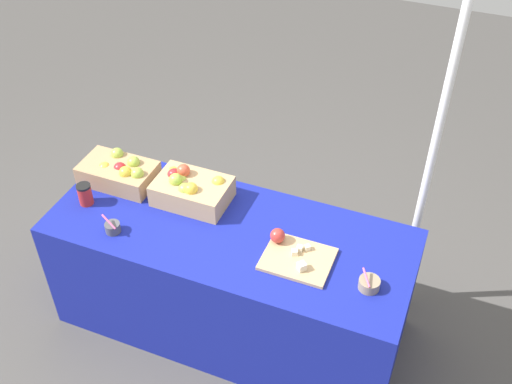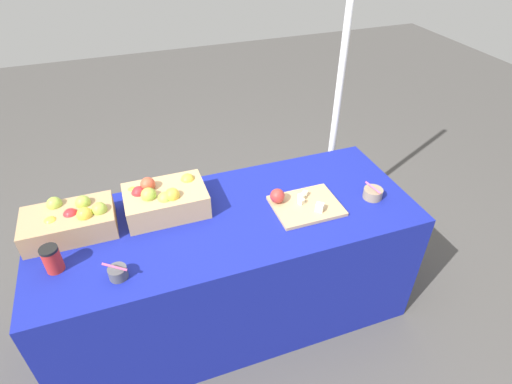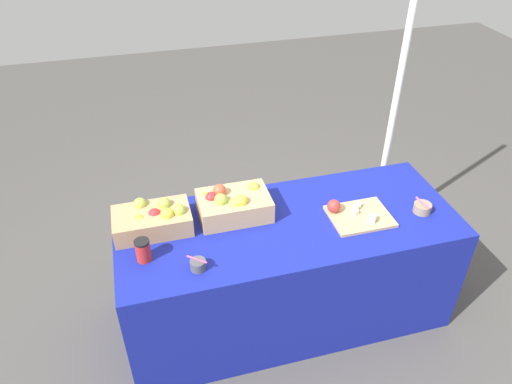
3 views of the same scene
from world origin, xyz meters
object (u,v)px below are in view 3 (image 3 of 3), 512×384
Objects in this scene: cutting_board_front at (355,214)px; sample_bowl_mid at (198,265)px; apple_crate_middle at (233,204)px; coffee_cup at (143,250)px; apple_crate_left at (153,219)px; tent_pole at (393,116)px; sample_bowl_near at (422,208)px.

cutting_board_front is 3.30× the size of sample_bowl_mid.
coffee_cup is (-0.51, -0.24, -0.01)m from apple_crate_middle.
tent_pole reaches higher than apple_crate_left.
coffee_cup is 1.80m from tent_pole.
tent_pole is (1.60, 0.41, 0.20)m from apple_crate_left.
apple_crate_left is at bearing -165.77° from tent_pole.
apple_crate_middle reaches higher than sample_bowl_near.
sample_bowl_near is 1.31m from sample_bowl_mid.
sample_bowl_mid is 0.83× the size of coffee_cup.
sample_bowl_near is at bearing -0.69° from coffee_cup.
apple_crate_left is 1.22× the size of cutting_board_front.
apple_crate_middle reaches higher than sample_bowl_mid.
cutting_board_front is 1.17m from coffee_cup.
sample_bowl_near is (1.48, -0.25, -0.04)m from apple_crate_left.
tent_pole is (1.67, 0.63, 0.20)m from coffee_cup.
apple_crate_left is 1.04× the size of apple_crate_middle.
coffee_cup is (-0.07, -0.23, -0.00)m from apple_crate_left.
coffee_cup is at bearing -155.19° from apple_crate_middle.
coffee_cup is at bearing 179.31° from sample_bowl_near.
sample_bowl_near is (0.39, -0.06, 0.01)m from cutting_board_front.
sample_bowl_mid reaches higher than cutting_board_front.
sample_bowl_mid is 1.64m from tent_pole.
tent_pole is at bearing 14.23° from apple_crate_left.
cutting_board_front is (0.65, -0.20, -0.05)m from apple_crate_middle.
coffee_cup is at bearing -107.53° from apple_crate_left.
cutting_board_front is at bearing -9.80° from apple_crate_left.
tent_pole is at bearing 79.51° from sample_bowl_near.
apple_crate_left is 4.03× the size of sample_bowl_mid.
sample_bowl_near is (1.04, -0.26, -0.05)m from apple_crate_middle.
sample_bowl_near is 0.99× the size of sample_bowl_mid.
cutting_board_front is 0.17× the size of tent_pole.
coffee_cup reaches higher than sample_bowl_mid.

